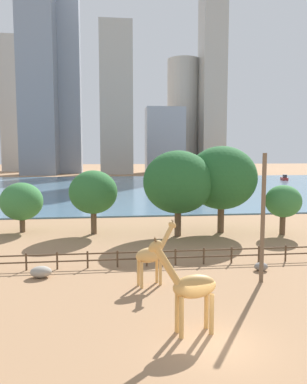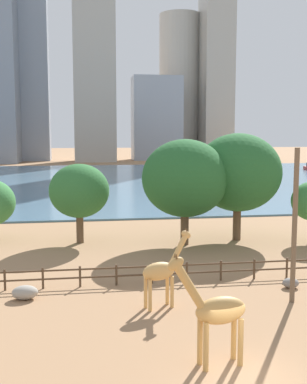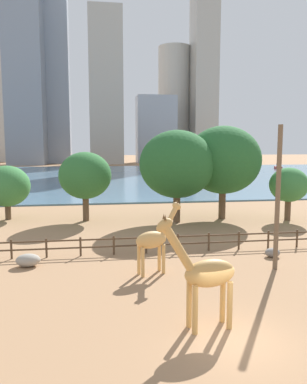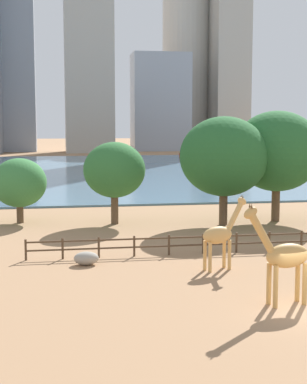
{
  "view_description": "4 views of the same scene",
  "coord_description": "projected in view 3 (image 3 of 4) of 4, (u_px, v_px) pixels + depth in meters",
  "views": [
    {
      "loc": [
        -4.63,
        -15.65,
        8.58
      ],
      "look_at": [
        0.23,
        25.47,
        4.27
      ],
      "focal_mm": 35.0,
      "sensor_mm": 36.0,
      "label": 1
    },
    {
      "loc": [
        -6.12,
        -16.84,
        9.4
      ],
      "look_at": [
        1.09,
        31.19,
        3.37
      ],
      "focal_mm": 45.0,
      "sensor_mm": 36.0,
      "label": 2
    },
    {
      "loc": [
        -5.04,
        -12.87,
        7.39
      ],
      "look_at": [
        1.17,
        29.31,
        2.08
      ],
      "focal_mm": 35.0,
      "sensor_mm": 36.0,
      "label": 3
    },
    {
      "loc": [
        -11.11,
        -23.89,
        8.39
      ],
      "look_at": [
        -2.82,
        25.64,
        2.4
      ],
      "focal_mm": 55.0,
      "sensor_mm": 36.0,
      "label": 4
    }
  ],
  "objects": [
    {
      "name": "tree_left_large",
      "position": [
        177.0,
        164.0,
        35.59
      ],
      "size": [
        7.19,
        7.19,
        8.86
      ],
      "color": "brown",
      "rests_on": "ground"
    },
    {
      "name": "skyline_tower_glass",
      "position": [
        25.0,
        61.0,
        141.03
      ],
      "size": [
        13.65,
        15.07,
        78.16
      ],
      "primitive_type": "cube",
      "color": "gray",
      "rests_on": "ground"
    },
    {
      "name": "boat_sailboat",
      "position": [
        278.0,
        167.0,
        114.74
      ],
      "size": [
        2.19,
        4.23,
        1.77
      ],
      "rotation": [
        0.0,
        0.0,
        1.38
      ],
      "color": "#B22D28",
      "rests_on": "harbor_water"
    },
    {
      "name": "skyline_tower_needle",
      "position": [
        204.0,
        58.0,
        163.73
      ],
      "size": [
        10.28,
        13.07,
        90.62
      ],
      "primitive_type": "cube",
      "color": "#ADA89E",
      "rests_on": "ground"
    },
    {
      "name": "skyline_block_central",
      "position": [
        174.0,
        105.0,
        173.63
      ],
      "size": [
        14.95,
        14.95,
        52.06
      ],
      "primitive_type": "cylinder",
      "color": "#ADA89E",
      "rests_on": "ground"
    },
    {
      "name": "boulder_by_pole",
      "position": [
        28.0,
        260.0,
        22.92
      ],
      "size": [
        1.47,
        1.06,
        0.79
      ],
      "primitive_type": "ellipsoid",
      "color": "gray",
      "rests_on": "ground"
    },
    {
      "name": "harbor_water",
      "position": [
        120.0,
        176.0,
        89.86
      ],
      "size": [
        180.0,
        86.0,
        0.2
      ],
      "primitive_type": "cube",
      "color": "slate",
      "rests_on": "ground"
    },
    {
      "name": "skyline_block_left",
      "position": [
        56.0,
        64.0,
        152.33
      ],
      "size": [
        10.44,
        8.48,
        80.39
      ],
      "primitive_type": "cube",
      "color": "#939EAD",
      "rests_on": "ground"
    },
    {
      "name": "tree_left_small",
      "position": [
        85.0,
        176.0,
        36.41
      ],
      "size": [
        5.09,
        5.09,
        6.78
      ],
      "color": "brown",
      "rests_on": "ground"
    },
    {
      "name": "utility_pole",
      "position": [
        278.0,
        198.0,
        21.99
      ],
      "size": [
        0.28,
        0.28,
        8.59
      ],
      "primitive_type": "cylinder",
      "color": "brown",
      "rests_on": "ground"
    },
    {
      "name": "enclosure_fence",
      "position": [
        168.0,
        242.0,
        25.92
      ],
      "size": [
        26.12,
        0.14,
        1.3
      ],
      "color": "#4C3826",
      "rests_on": "ground"
    },
    {
      "name": "skyline_block_right",
      "position": [
        5.0,
        93.0,
        170.24
      ],
      "size": [
        15.59,
        9.17,
        62.25
      ],
      "primitive_type": "cube",
      "color": "#B7B2A8",
      "rests_on": "ground"
    },
    {
      "name": "giraffe_companion",
      "position": [
        205.0,
        274.0,
        14.92
      ],
      "size": [
        3.49,
        1.19,
        4.82
      ],
      "rotation": [
        0.0,
        0.0,
        3.3
      ],
      "color": "tan",
      "rests_on": "ground"
    },
    {
      "name": "skyline_tower_short",
      "position": [
        156.0,
        130.0,
        160.28
      ],
      "size": [
        16.63,
        10.87,
        28.2
      ],
      "primitive_type": "cube",
      "color": "#939EAD",
      "rests_on": "ground"
    },
    {
      "name": "boulder_near_fence",
      "position": [
        273.0,
        253.0,
        24.9
      ],
      "size": [
        1.01,
        0.8,
        0.6
      ],
      "primitive_type": "ellipsoid",
      "color": "gray",
      "rests_on": "ground"
    },
    {
      "name": "tree_right_tall",
      "position": [
        289.0,
        185.0,
        36.79
      ],
      "size": [
        3.76,
        3.76,
        5.25
      ],
      "color": "brown",
      "rests_on": "ground"
    },
    {
      "name": "tree_right_small",
      "position": [
        223.0,
        160.0,
        37.31
      ],
      "size": [
        7.52,
        7.52,
        9.34
      ],
      "color": "brown",
      "rests_on": "ground"
    },
    {
      "name": "boat_ferry",
      "position": [
        173.0,
        165.0,
        124.47
      ],
      "size": [
        3.55,
        4.7,
        4.03
      ],
      "rotation": [
        0.0,
        0.0,
        2.07
      ],
      "color": "#B22D28",
      "rests_on": "harbor_water"
    },
    {
      "name": "skyline_block_wide",
      "position": [
        106.0,
        88.0,
        149.19
      ],
      "size": [
        13.16,
        12.73,
        60.53
      ],
      "primitive_type": "cube",
      "color": "#ADA89E",
      "rests_on": "ground"
    },
    {
      "name": "tree_center_broad",
      "position": [
        7.0,
        186.0,
        37.2
      ],
      "size": [
        4.54,
        4.54,
        5.42
      ],
      "color": "brown",
      "rests_on": "ground"
    },
    {
      "name": "ground_plane",
      "position": [
        119.0,
        175.0,
        92.82
      ],
      "size": [
        400.0,
        400.0,
        0.0
      ],
      "primitive_type": "plane",
      "color": "#9E7551"
    },
    {
      "name": "giraffe_tall",
      "position": [
        154.0,
        239.0,
        21.48
      ],
      "size": [
        3.0,
        1.47,
        4.24
      ],
      "rotation": [
        0.0,
        0.0,
        0.33
      ],
      "color": "tan",
      "rests_on": "ground"
    }
  ]
}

